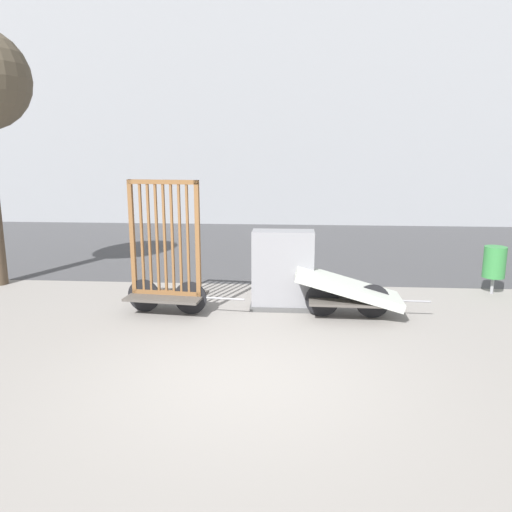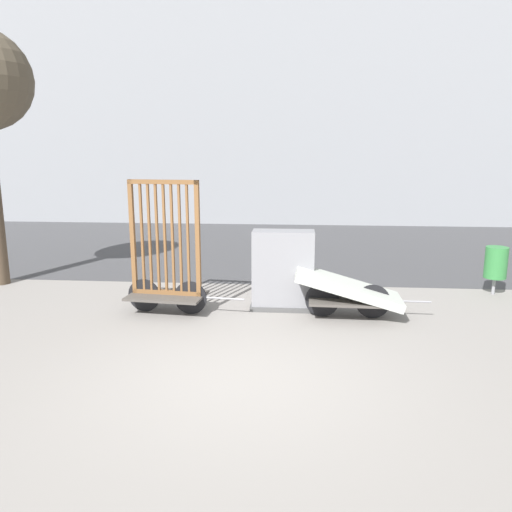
% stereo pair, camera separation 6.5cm
% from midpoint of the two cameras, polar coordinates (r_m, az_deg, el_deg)
% --- Properties ---
extents(ground_plane, '(60.00, 60.00, 0.00)m').
position_cam_midpoint_polar(ground_plane, '(6.18, -1.93, -13.67)').
color(ground_plane, gray).
extents(road_strip, '(56.00, 8.51, 0.01)m').
position_cam_midpoint_polar(road_strip, '(14.34, 1.65, 1.18)').
color(road_strip, '#424244').
rests_on(road_strip, ground_plane).
extents(building_facade, '(48.00, 4.00, 11.23)m').
position_cam_midpoint_polar(building_facade, '(20.56, 2.56, 20.11)').
color(building_facade, gray).
rests_on(building_facade, ground_plane).
extents(bike_cart_with_bedframe, '(2.01, 0.91, 2.22)m').
position_cam_midpoint_polar(bike_cart_with_bedframe, '(8.40, -10.45, -1.56)').
color(bike_cart_with_bedframe, '#4C4742').
rests_on(bike_cart_with_bedframe, ground_plane).
extents(bike_cart_with_mattress, '(2.20, 0.86, 0.81)m').
position_cam_midpoint_polar(bike_cart_with_mattress, '(8.25, 10.24, -3.85)').
color(bike_cart_with_mattress, '#4C4742').
rests_on(bike_cart_with_mattress, ground_plane).
extents(utility_cabinet, '(1.10, 0.51, 1.36)m').
position_cam_midpoint_polar(utility_cabinet, '(8.53, 2.87, -1.89)').
color(utility_cabinet, '#4C4C4C').
rests_on(utility_cabinet, ground_plane).
extents(trash_bin, '(0.41, 0.41, 0.92)m').
position_cam_midpoint_polar(trash_bin, '(10.41, 25.44, -0.66)').
color(trash_bin, gray).
rests_on(trash_bin, ground_plane).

